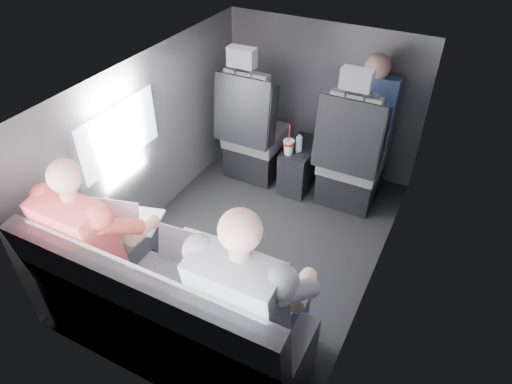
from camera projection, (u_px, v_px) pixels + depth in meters
The scene contains 20 objects.
floor at pixel (255, 244), 3.55m from camera, with size 2.60×2.60×0.00m, color black.
ceiling at pixel (255, 80), 2.73m from camera, with size 2.60×2.60×0.00m, color #B2B2AD.
panel_left at pixel (150, 142), 3.47m from camera, with size 0.02×2.60×1.35m, color #56565B.
panel_right at pixel (384, 210), 2.81m from camera, with size 0.02×2.60×1.35m, color #56565B.
panel_front at pixel (322, 98), 4.06m from camera, with size 1.80×0.02×1.35m, color #56565B.
panel_back at pixel (132, 308), 2.22m from camera, with size 1.80×0.02×1.35m, color #56565B.
side_window at pixel (120, 134), 3.11m from camera, with size 0.02×0.75×0.42m, color white.
seatbelt at pixel (350, 128), 3.38m from camera, with size 0.05×0.01×0.65m, color black.
front_seat_left at pixel (253, 137), 4.06m from camera, with size 0.52×0.58×1.26m.
front_seat_right at pixel (350, 162), 3.74m from camera, with size 0.52×0.58×1.26m.
center_console at pixel (300, 166), 4.05m from camera, with size 0.24×0.48×0.41m.
rear_bench at pixel (170, 319), 2.61m from camera, with size 1.60×0.57×0.92m.
soda_cup at pixel (289, 147), 3.79m from camera, with size 0.09×0.09×0.29m.
water_bottle at pixel (299, 144), 3.83m from camera, with size 0.06×0.06×0.16m.
laptop_white at pixel (125, 219), 2.81m from camera, with size 0.40×0.41×0.26m.
laptop_silver at pixel (194, 247), 2.62m from camera, with size 0.34×0.31×0.23m.
laptop_black at pixel (258, 281), 2.42m from camera, with size 0.33×0.30×0.23m.
passenger_rear_left at pixel (100, 239), 2.67m from camera, with size 0.51×0.63×1.24m.
passenger_rear_right at pixel (252, 299), 2.29m from camera, with size 0.55×0.66×1.30m.
passenger_front_right at pixel (370, 112), 3.69m from camera, with size 0.40×0.40×0.80m.
Camera 1 is at (1.19, -2.29, 2.47)m, focal length 32.00 mm.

